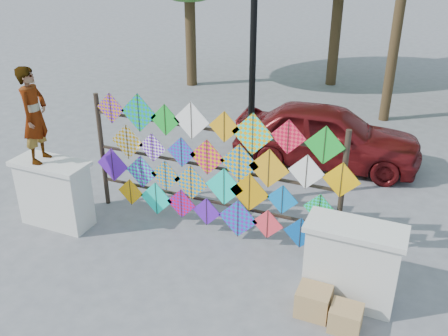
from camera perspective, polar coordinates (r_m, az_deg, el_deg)
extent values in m
plane|color=slate|center=(8.76, -3.65, -9.34)|extent=(80.00, 80.00, 0.00)
cube|color=silver|center=(9.68, -18.76, -2.94)|extent=(1.30, 0.55, 1.20)
cube|color=silver|center=(9.41, -19.31, 0.48)|extent=(1.40, 0.65, 0.08)
cube|color=silver|center=(7.61, 14.34, -10.81)|extent=(1.30, 0.55, 1.20)
cube|color=silver|center=(7.25, 14.89, -6.74)|extent=(1.40, 0.65, 0.08)
cylinder|color=black|center=(9.89, -13.75, 1.91)|extent=(0.09, 0.09, 2.30)
cylinder|color=black|center=(8.20, 13.26, -3.23)|extent=(0.09, 0.09, 2.30)
cube|color=black|center=(9.07, -1.49, -3.83)|extent=(4.60, 0.04, 0.04)
cube|color=black|center=(8.75, -1.54, 0.15)|extent=(4.60, 0.04, 0.04)
cube|color=black|center=(8.47, -1.60, 4.43)|extent=(4.60, 0.04, 0.04)
cube|color=orange|center=(9.32, -12.83, 6.68)|extent=(0.58, 0.01, 0.58)
cube|color=black|center=(9.31, -12.87, 6.66)|extent=(0.01, 0.01, 0.57)
cube|color=#0976CB|center=(9.00, -9.74, 6.23)|extent=(0.72, 0.01, 0.72)
cube|color=black|center=(8.99, -9.78, 6.20)|extent=(0.01, 0.01, 0.71)
cube|color=green|center=(8.75, -6.74, 5.47)|extent=(0.58, 0.01, 0.58)
cube|color=black|center=(8.74, -6.78, 5.45)|extent=(0.01, 0.01, 0.57)
cube|color=white|center=(8.50, -3.75, 5.42)|extent=(0.67, 0.01, 0.67)
cube|color=black|center=(8.49, -3.78, 5.39)|extent=(0.01, 0.01, 0.66)
cube|color=orange|center=(8.27, 0.03, 4.71)|extent=(0.56, 0.01, 0.56)
cube|color=black|center=(8.26, 0.00, 4.69)|extent=(0.01, 0.01, 0.55)
cube|color=#0EE8C6|center=(8.11, 3.30, 3.88)|extent=(0.74, 0.01, 0.74)
cube|color=black|center=(8.10, 3.27, 3.85)|extent=(0.01, 0.01, 0.73)
cube|color=#FF3746|center=(7.93, 7.35, 3.53)|extent=(0.59, 0.01, 0.59)
cube|color=black|center=(7.92, 7.32, 3.50)|extent=(0.01, 0.01, 0.58)
cube|color=green|center=(7.82, 11.43, 2.55)|extent=(0.64, 0.01, 0.64)
cube|color=black|center=(7.81, 11.41, 2.52)|extent=(0.01, 0.01, 0.63)
cube|color=#FFAE08|center=(9.32, -10.97, 2.96)|extent=(0.68, 0.01, 0.68)
cube|color=black|center=(9.31, -11.01, 2.93)|extent=(0.01, 0.01, 0.67)
cube|color=white|center=(9.06, -8.19, 2.33)|extent=(0.56, 0.01, 0.56)
cube|color=black|center=(9.05, -8.23, 2.30)|extent=(0.01, 0.01, 0.55)
cube|color=#5D19BE|center=(8.78, -4.88, 1.82)|extent=(0.57, 0.01, 0.57)
cube|color=black|center=(8.77, -4.92, 1.79)|extent=(0.01, 0.01, 0.56)
cube|color=#FFAE08|center=(8.58, -1.95, 1.24)|extent=(0.67, 0.01, 0.67)
cube|color=black|center=(8.57, -1.98, 1.21)|extent=(0.01, 0.01, 0.65)
cube|color=#0976CB|center=(8.36, 1.75, 0.54)|extent=(0.71, 0.01, 0.71)
cube|color=black|center=(8.35, 1.72, 0.51)|extent=(0.01, 0.01, 0.70)
cube|color=orange|center=(8.21, 5.14, -0.07)|extent=(0.71, 0.01, 0.71)
cube|color=black|center=(8.20, 5.12, -0.10)|extent=(0.01, 0.01, 0.69)
cube|color=white|center=(8.03, 9.41, -0.46)|extent=(0.61, 0.01, 0.61)
cube|color=black|center=(8.02, 9.38, -0.49)|extent=(0.01, 0.01, 0.60)
cube|color=#FFAE08|center=(7.96, 13.26, -1.36)|extent=(0.61, 0.01, 0.61)
cube|color=black|center=(7.95, 13.24, -1.40)|extent=(0.01, 0.01, 0.60)
cube|color=#5D19BE|center=(9.69, -12.60, 0.35)|extent=(0.69, 0.01, 0.69)
cube|color=black|center=(9.68, -12.64, 0.32)|extent=(0.01, 0.01, 0.68)
cube|color=#0EE8C6|center=(9.36, -9.40, -0.43)|extent=(0.66, 0.01, 0.66)
cube|color=black|center=(9.35, -9.44, -0.46)|extent=(0.01, 0.01, 0.65)
cube|color=orange|center=(9.11, -6.68, -0.89)|extent=(0.61, 0.01, 0.61)
cube|color=black|center=(9.10, -6.72, -0.92)|extent=(0.01, 0.01, 0.60)
cube|color=#0976CB|center=(8.90, -3.79, -1.67)|extent=(0.68, 0.01, 0.68)
cube|color=black|center=(8.89, -3.82, -1.70)|extent=(0.01, 0.01, 0.67)
cube|color=#0EE8C6|center=(8.64, 0.01, -2.16)|extent=(0.71, 0.01, 0.71)
cube|color=black|center=(8.63, -0.03, -2.20)|extent=(0.01, 0.01, 0.70)
cube|color=orange|center=(8.49, 2.92, -2.82)|extent=(0.72, 0.01, 0.72)
cube|color=black|center=(8.48, 2.90, -2.86)|extent=(0.01, 0.01, 0.70)
cube|color=#0976CB|center=(8.34, 6.68, -3.61)|extent=(0.55, 0.01, 0.55)
cube|color=black|center=(8.33, 6.66, -3.65)|extent=(0.01, 0.01, 0.54)
cube|color=#0EE8C6|center=(8.23, 10.83, -4.57)|extent=(0.53, 0.01, 0.53)
cube|color=black|center=(8.22, 10.81, -4.61)|extent=(0.01, 0.01, 0.52)
cube|color=orange|center=(9.67, -10.61, -2.71)|extent=(0.55, 0.01, 0.55)
cube|color=black|center=(9.66, -10.65, -2.75)|extent=(0.01, 0.01, 0.54)
cube|color=#0EE8C6|center=(9.41, -7.75, -3.47)|extent=(0.68, 0.01, 0.68)
cube|color=black|center=(9.40, -7.78, -3.51)|extent=(0.01, 0.01, 0.67)
cube|color=red|center=(9.17, -4.90, -4.07)|extent=(0.59, 0.01, 0.59)
cube|color=black|center=(9.16, -4.93, -4.11)|extent=(0.01, 0.01, 0.58)
cube|color=#5D19BE|center=(8.99, -1.99, -5.01)|extent=(0.55, 0.01, 0.55)
cube|color=black|center=(8.98, -2.03, -5.05)|extent=(0.01, 0.01, 0.54)
cube|color=#5D19BE|center=(8.79, 1.60, -5.80)|extent=(0.74, 0.01, 0.74)
cube|color=black|center=(8.78, 1.57, -5.84)|extent=(0.01, 0.01, 0.73)
cube|color=#FF3746|center=(8.62, 4.99, -6.42)|extent=(0.56, 0.01, 0.56)
cube|color=black|center=(8.61, 4.96, -6.46)|extent=(0.01, 0.01, 0.55)
cube|color=#0750AA|center=(8.51, 8.72, -7.36)|extent=(0.58, 0.01, 0.58)
cube|color=black|center=(8.50, 8.70, -7.40)|extent=(0.01, 0.01, 0.57)
cube|color=#5D19BE|center=(8.43, 12.23, -8.07)|extent=(0.58, 0.01, 0.58)
cube|color=black|center=(8.42, 12.22, -8.12)|extent=(0.01, 0.01, 0.57)
cylinder|color=#44351D|center=(17.50, -3.86, 15.56)|extent=(0.36, 0.36, 3.85)
cylinder|color=#44351D|center=(17.91, 12.69, 15.70)|extent=(0.36, 0.36, 4.12)
cylinder|color=#44351D|center=(14.57, 19.23, 15.45)|extent=(0.28, 0.28, 5.50)
imported|color=#99999E|center=(9.19, -20.87, 5.67)|extent=(0.53, 0.69, 1.70)
imported|color=#5D1012|center=(11.76, 11.71, 3.73)|extent=(4.35, 2.03, 1.44)
cylinder|color=black|center=(9.35, 3.18, 7.48)|extent=(0.12, 0.12, 4.20)
cube|color=tan|center=(7.50, 10.20, -14.78)|extent=(0.47, 0.42, 0.42)
cube|color=tan|center=(7.37, 13.73, -16.32)|extent=(0.43, 0.39, 0.36)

